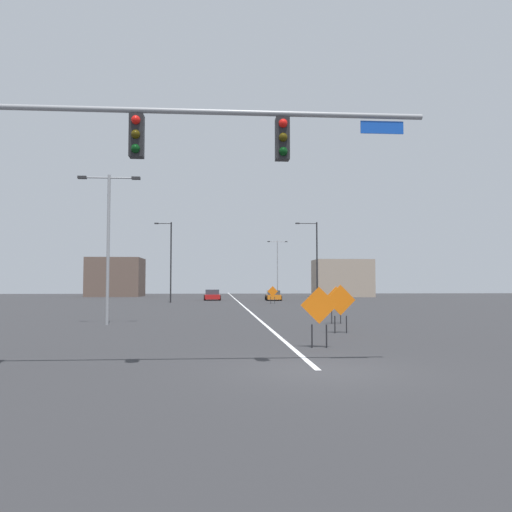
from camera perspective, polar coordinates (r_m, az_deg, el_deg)
The scene contains 15 objects.
ground at distance 13.05m, azimuth 6.85°, elevation -12.36°, with size 200.87×200.87×0.00m, color #2D2D30.
road_centre_stripe at distance 68.51m, azimuth -2.18°, elevation -4.83°, with size 0.16×111.60×0.01m.
traffic_signal_assembly at distance 13.11m, azimuth -12.95°, elevation 10.04°, with size 10.81×0.44×6.67m.
street_lamp_near_right at distance 28.09m, azimuth -15.90°, elevation 2.17°, with size 3.21×0.24×7.80m.
street_lamp_far_right at distance 59.68m, azimuth -9.44°, elevation -0.26°, with size 1.97×0.24×9.12m.
street_lamp_mid_right at distance 58.72m, azimuth 6.53°, elevation -0.22°, with size 2.49×0.24×9.06m.
street_lamp_near_left at distance 89.30m, azimuth 2.37°, elevation -0.87°, with size 3.46×0.24×9.53m.
construction_sign_left_shoulder at distance 28.02m, azimuth 8.77°, elevation -4.81°, with size 1.27×0.21×1.98m.
construction_sign_median_far at distance 55.97m, azimuth 1.84°, elevation -4.01°, with size 1.14×0.22×1.88m.
construction_sign_left_lane at distance 17.40m, azimuth 6.93°, elevation -5.76°, with size 1.22×0.22×2.02m.
construction_sign_right_shoulder at distance 22.71m, azimuth 9.25°, elevation -5.04°, with size 1.31×0.10×2.07m.
car_orange_far at distance 66.47m, azimuth 1.91°, elevation -4.37°, with size 2.05×3.97×1.28m.
car_red_passing at distance 67.83m, azimuth -4.83°, elevation -4.29°, with size 2.27×4.50×1.37m.
roadside_building_east at distance 86.21m, azimuth 9.45°, elevation -2.42°, with size 9.18×6.16×6.05m.
roadside_building_west at distance 90.58m, azimuth -15.11°, elevation -2.26°, with size 8.73×8.11×6.45m.
Camera 1 is at (-2.46, -12.64, 2.11)m, focal length 36.47 mm.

